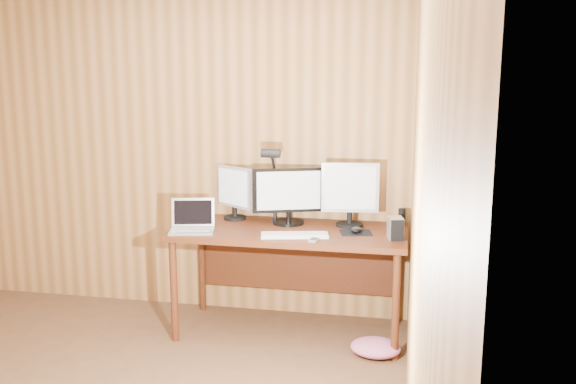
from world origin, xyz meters
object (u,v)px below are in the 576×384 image
(desk, at_px, (291,244))
(monitor_right, at_px, (350,192))
(laptop, at_px, (192,223))
(monitor_left, at_px, (234,191))
(hard_drive, at_px, (395,228))
(monitor_center, at_px, (288,195))
(speaker, at_px, (402,217))
(mouse, at_px, (356,230))
(phone, at_px, (314,240))
(desk_lamp, at_px, (273,174))
(keyboard, at_px, (295,235))

(desk, distance_m, monitor_right, 0.55)
(monitor_right, distance_m, laptop, 1.10)
(monitor_left, bearing_deg, hard_drive, 17.10)
(monitor_center, height_order, monitor_right, monitor_right)
(speaker, bearing_deg, monitor_center, -173.05)
(desk, distance_m, monitor_left, 0.58)
(monitor_left, bearing_deg, mouse, 18.62)
(desk, height_order, speaker, speaker)
(desk, height_order, monitor_right, monitor_right)
(phone, xyz_separation_m, desk_lamp, (-0.36, 0.40, 0.35))
(monitor_left, bearing_deg, desk, 15.10)
(laptop, distance_m, speaker, 1.46)
(desk, xyz_separation_m, phone, (0.21, -0.33, 0.13))
(desk, relative_size, mouse, 14.01)
(monitor_center, height_order, monitor_left, monitor_center)
(monitor_right, bearing_deg, monitor_left, 169.17)
(monitor_right, relative_size, laptop, 1.33)
(monitor_left, xyz_separation_m, mouse, (0.91, -0.23, -0.18))
(laptop, xyz_separation_m, phone, (0.86, -0.10, -0.05))
(monitor_right, distance_m, desk_lamp, 0.56)
(desk, distance_m, phone, 0.41)
(monitor_right, xyz_separation_m, speaker, (0.36, 0.09, -0.18))
(monitor_left, bearing_deg, laptop, -84.94)
(monitor_left, distance_m, speaker, 1.21)
(keyboard, bearing_deg, monitor_left, 130.32)
(monitor_right, relative_size, keyboard, 0.98)
(monitor_right, relative_size, phone, 4.03)
(keyboard, bearing_deg, laptop, 165.44)
(monitor_right, distance_m, speaker, 0.41)
(monitor_right, xyz_separation_m, phone, (-0.19, -0.42, -0.24))
(phone, bearing_deg, mouse, 54.15)
(keyboard, height_order, desk_lamp, desk_lamp)
(monitor_left, relative_size, phone, 3.49)
(monitor_right, height_order, speaker, monitor_right)
(desk, height_order, laptop, laptop)
(phone, bearing_deg, monitor_left, 154.12)
(keyboard, bearing_deg, speaker, 20.15)
(monitor_center, distance_m, desk_lamp, 0.19)
(speaker, bearing_deg, keyboard, -147.59)
(monitor_center, xyz_separation_m, desk_lamp, (-0.11, -0.02, 0.15))
(mouse, relative_size, desk_lamp, 0.20)
(keyboard, relative_size, mouse, 4.00)
(hard_drive, distance_m, desk_lamp, 0.95)
(hard_drive, xyz_separation_m, speaker, (0.04, 0.36, -0.01))
(mouse, distance_m, speaker, 0.40)
(desk, height_order, hard_drive, hard_drive)
(monitor_right, distance_m, hard_drive, 0.46)
(mouse, distance_m, phone, 0.35)
(hard_drive, relative_size, speaker, 1.20)
(laptop, distance_m, keyboard, 0.72)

